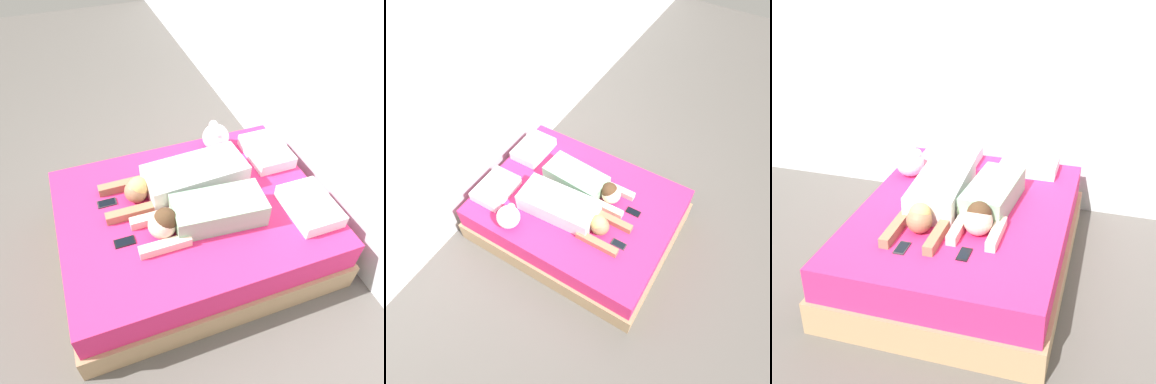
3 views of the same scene
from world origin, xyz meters
The scene contains 10 objects.
ground_plane centered at (0.00, 0.00, 0.00)m, with size 12.00×12.00×0.00m, color #5B5651.
wall_back centered at (0.00, 1.18, 1.30)m, with size 12.00×0.06×2.60m.
bed centered at (0.00, 0.00, 0.25)m, with size 1.59×2.07×0.50m.
pillow_head_left centered at (-0.34, 0.81, 0.55)m, with size 0.47×0.33×0.10m.
pillow_head_right centered at (0.34, 0.81, 0.55)m, with size 0.47×0.33×0.10m.
person_left centered at (-0.21, 0.01, 0.60)m, with size 0.40×1.15×0.21m.
person_right centered at (0.19, 0.01, 0.60)m, with size 0.37×0.97×0.23m.
cell_phone_left centered at (-0.24, -0.61, 0.51)m, with size 0.08×0.15×0.01m.
cell_phone_right centered at (0.17, -0.56, 0.51)m, with size 0.08×0.15×0.01m.
plush_toy centered at (-0.60, 0.44, 0.62)m, with size 0.23×0.23×0.25m.
Camera 1 is at (1.82, -0.66, 2.60)m, focal length 35.00 mm.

